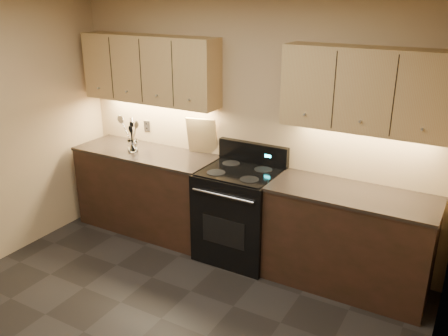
# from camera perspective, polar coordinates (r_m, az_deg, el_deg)

# --- Properties ---
(wall_back) EXTENTS (4.00, 0.04, 2.60)m
(wall_back) POSITION_cam_1_polar(r_m,az_deg,el_deg) (4.80, 2.94, 5.12)
(wall_back) COLOR tan
(wall_back) RESTS_ON ground
(wall_right) EXTENTS (0.04, 4.00, 2.60)m
(wall_right) POSITION_cam_1_polar(r_m,az_deg,el_deg) (2.49, 24.06, -12.21)
(wall_right) COLOR tan
(wall_right) RESTS_ON ground
(counter_left) EXTENTS (1.62, 0.62, 0.93)m
(counter_left) POSITION_cam_1_polar(r_m,az_deg,el_deg) (5.41, -9.14, -2.68)
(counter_left) COLOR black
(counter_left) RESTS_ON ground
(counter_right) EXTENTS (1.46, 0.62, 0.93)m
(counter_right) POSITION_cam_1_polar(r_m,az_deg,el_deg) (4.47, 14.70, -8.34)
(counter_right) COLOR black
(counter_right) RESTS_ON ground
(stove) EXTENTS (0.76, 0.68, 1.14)m
(stove) POSITION_cam_1_polar(r_m,az_deg,el_deg) (4.79, 1.89, -5.40)
(stove) COLOR black
(stove) RESTS_ON ground
(upper_cab_left) EXTENTS (1.60, 0.30, 0.70)m
(upper_cab_left) POSITION_cam_1_polar(r_m,az_deg,el_deg) (5.16, -8.93, 11.66)
(upper_cab_left) COLOR tan
(upper_cab_left) RESTS_ON wall_back
(upper_cab_right) EXTENTS (1.44, 0.30, 0.70)m
(upper_cab_right) POSITION_cam_1_polar(r_m,az_deg,el_deg) (4.16, 16.92, 8.94)
(upper_cab_right) COLOR tan
(upper_cab_right) RESTS_ON wall_back
(outlet_plate) EXTENTS (0.08, 0.01, 0.12)m
(outlet_plate) POSITION_cam_1_polar(r_m,az_deg,el_deg) (5.53, -9.26, 5.02)
(outlet_plate) COLOR #B2B5BA
(outlet_plate) RESTS_ON wall_back
(utensil_crock) EXTENTS (0.11, 0.11, 0.13)m
(utensil_crock) POSITION_cam_1_polar(r_m,az_deg,el_deg) (5.25, -10.91, 2.61)
(utensil_crock) COLOR white
(utensil_crock) RESTS_ON counter_left
(cutting_board) EXTENTS (0.34, 0.19, 0.40)m
(cutting_board) POSITION_cam_1_polar(r_m,az_deg,el_deg) (5.05, -2.67, 3.88)
(cutting_board) COLOR tan
(cutting_board) RESTS_ON counter_left
(wooden_spoon) EXTENTS (0.15, 0.08, 0.34)m
(wooden_spoon) POSITION_cam_1_polar(r_m,az_deg,el_deg) (5.22, -11.24, 3.88)
(wooden_spoon) COLOR tan
(wooden_spoon) RESTS_ON utensil_crock
(black_spoon) EXTENTS (0.10, 0.13, 0.30)m
(black_spoon) POSITION_cam_1_polar(r_m,az_deg,el_deg) (5.23, -10.93, 3.68)
(black_spoon) COLOR black
(black_spoon) RESTS_ON utensil_crock
(black_turner) EXTENTS (0.10, 0.11, 0.33)m
(black_turner) POSITION_cam_1_polar(r_m,az_deg,el_deg) (5.19, -11.08, 3.78)
(black_turner) COLOR black
(black_turner) RESTS_ON utensil_crock
(steel_spatula) EXTENTS (0.18, 0.16, 0.38)m
(steel_spatula) POSITION_cam_1_polar(r_m,az_deg,el_deg) (5.20, -10.72, 4.02)
(steel_spatula) COLOR silver
(steel_spatula) RESTS_ON utensil_crock
(steel_skimmer) EXTENTS (0.26, 0.12, 0.40)m
(steel_skimmer) POSITION_cam_1_polar(r_m,az_deg,el_deg) (5.18, -10.72, 4.12)
(steel_skimmer) COLOR silver
(steel_skimmer) RESTS_ON utensil_crock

